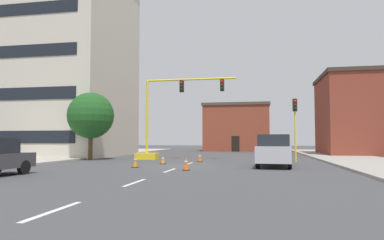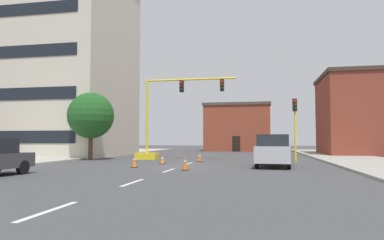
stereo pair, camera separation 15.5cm
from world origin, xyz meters
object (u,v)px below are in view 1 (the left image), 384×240
object	(u,v)px
traffic_cone_roadside_d	(163,160)
tree_left_near	(91,116)
traffic_signal_gantry	(159,133)
pickup_truck_silver	(274,151)
traffic_cone_roadside_b	(186,164)
traffic_cone_roadside_c	(200,157)
traffic_cone_roadside_a	(135,161)
traffic_light_pole_right	(295,115)

from	to	relation	value
traffic_cone_roadside_d	tree_left_near	bearing A→B (deg)	153.65
traffic_signal_gantry	pickup_truck_silver	world-z (taller)	traffic_signal_gantry
pickup_truck_silver	traffic_signal_gantry	bearing A→B (deg)	146.81
traffic_cone_roadside_b	traffic_cone_roadside_c	xyz separation A→B (m)	(-0.46, 7.39, -0.02)
traffic_cone_roadside_c	traffic_cone_roadside_d	world-z (taller)	traffic_cone_roadside_c
pickup_truck_silver	traffic_cone_roadside_c	distance (m)	6.54
traffic_signal_gantry	traffic_cone_roadside_d	distance (m)	5.79
pickup_truck_silver	tree_left_near	bearing A→B (deg)	163.09
traffic_signal_gantry	pickup_truck_silver	xyz separation A→B (m)	(9.25, -6.05, -1.24)
traffic_cone_roadside_a	traffic_cone_roadside_b	size ratio (longest dim) A/B	1.03
traffic_cone_roadside_c	traffic_cone_roadside_d	bearing A→B (deg)	-126.83
tree_left_near	traffic_cone_roadside_c	bearing A→B (deg)	-4.55
traffic_signal_gantry	traffic_cone_roadside_b	xyz separation A→B (m)	(4.37, -9.72, -1.84)
tree_left_near	traffic_cone_roadside_b	bearing A→B (deg)	-39.66
traffic_light_pole_right	tree_left_near	distance (m)	16.53
traffic_cone_roadside_a	traffic_cone_roadside_b	world-z (taller)	traffic_cone_roadside_a
traffic_cone_roadside_b	tree_left_near	bearing A→B (deg)	140.34
pickup_truck_silver	traffic_cone_roadside_b	size ratio (longest dim) A/B	7.43
tree_left_near	traffic_cone_roadside_c	distance (m)	9.97
tree_left_near	traffic_signal_gantry	bearing A→B (deg)	16.20
tree_left_near	traffic_cone_roadside_a	world-z (taller)	tree_left_near
traffic_light_pole_right	traffic_cone_roadside_b	size ratio (longest dim) A/B	6.45
traffic_cone_roadside_c	traffic_cone_roadside_a	bearing A→B (deg)	-116.11
traffic_signal_gantry	traffic_cone_roadside_a	xyz separation A→B (m)	(0.95, -8.38, -1.84)
traffic_light_pole_right	tree_left_near	bearing A→B (deg)	-178.15
traffic_light_pole_right	traffic_cone_roadside_b	distance (m)	11.40
traffic_cone_roadside_a	traffic_light_pole_right	bearing A→B (deg)	35.93
pickup_truck_silver	traffic_cone_roadside_c	world-z (taller)	pickup_truck_silver
traffic_cone_roadside_a	traffic_cone_roadside_c	xyz separation A→B (m)	(2.97, 6.05, -0.03)
traffic_cone_roadside_c	traffic_cone_roadside_b	bearing A→B (deg)	-86.48
traffic_light_pole_right	tree_left_near	xyz separation A→B (m)	(-16.52, -0.53, 0.16)
traffic_light_pole_right	traffic_cone_roadside_d	xyz separation A→B (m)	(-9.28, -4.12, -3.23)
traffic_light_pole_right	traffic_cone_roadside_d	size ratio (longest dim) A/B	7.99
traffic_light_pole_right	traffic_cone_roadside_c	bearing A→B (deg)	-169.87
traffic_light_pole_right	traffic_cone_roadside_b	xyz separation A→B (m)	(-6.70, -8.67, -3.16)
pickup_truck_silver	traffic_cone_roadside_b	world-z (taller)	pickup_truck_silver
pickup_truck_silver	traffic_cone_roadside_b	xyz separation A→B (m)	(-4.88, -3.67, -0.61)
tree_left_near	traffic_cone_roadside_a	distance (m)	9.91
traffic_cone_roadside_c	traffic_light_pole_right	bearing A→B (deg)	10.13
traffic_cone_roadside_b	traffic_light_pole_right	bearing A→B (deg)	52.33
traffic_light_pole_right	traffic_cone_roadside_d	world-z (taller)	traffic_light_pole_right
pickup_truck_silver	traffic_cone_roadside_a	bearing A→B (deg)	-164.32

